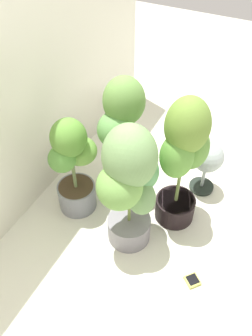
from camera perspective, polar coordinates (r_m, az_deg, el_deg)
name	(u,v)px	position (r m, az deg, el deg)	size (l,w,h in m)	color
ground_plane	(144,240)	(2.33, 3.03, -11.84)	(8.00, 8.00, 0.00)	silver
mylar_back_wall	(6,73)	(2.02, -19.22, 14.53)	(3.20, 0.01, 2.00)	silver
potted_plant_back_center	(73,165)	(2.24, -8.67, 0.47)	(0.38, 0.32, 0.75)	slate
potted_plant_back_right	(122,131)	(2.23, -0.70, 6.14)	(0.41, 0.35, 0.93)	slate
potted_plant_front_right	(183,155)	(2.07, 9.45, 2.07)	(0.42, 0.32, 0.96)	black
potted_plant_center	(130,182)	(1.93, 0.65, -2.28)	(0.48, 0.43, 0.90)	gray
hygrometer_box	(192,280)	(2.20, 10.89, -17.74)	(0.11, 0.11, 0.03)	#CAC852
floor_fan	(207,159)	(2.47, 13.27, 1.45)	(0.32, 0.32, 0.43)	black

